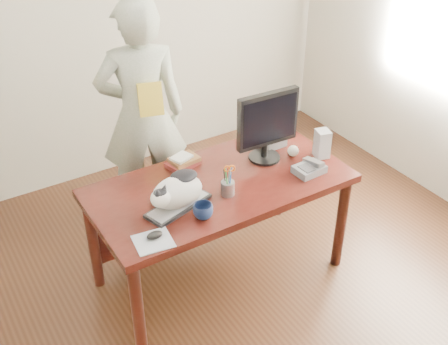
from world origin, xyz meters
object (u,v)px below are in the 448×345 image
at_px(baseball, 293,151).
at_px(calculator, 269,139).
at_px(desk, 213,196).
at_px(cat, 176,191).
at_px(speaker, 322,144).
at_px(person, 142,115).
at_px(phone, 310,168).
at_px(monitor, 267,123).
at_px(mouse, 155,235).
at_px(coffee_mug, 203,211).
at_px(pen_cup, 228,187).
at_px(keyboard, 178,205).
at_px(book_stack, 183,161).

bearing_deg(baseball, calculator, 99.48).
height_order(desk, cat, cat).
bearing_deg(speaker, person, 146.14).
relative_size(cat, phone, 1.99).
xyz_separation_m(monitor, person, (-0.50, 0.81, -0.16)).
bearing_deg(mouse, speaker, 15.51).
bearing_deg(phone, desk, 150.03).
distance_m(monitor, coffee_mug, 0.76).
distance_m(desk, pen_cup, 0.30).
bearing_deg(calculator, desk, -165.23).
height_order(monitor, speaker, monitor).
relative_size(calculator, person, 0.12).
height_order(keyboard, pen_cup, pen_cup).
relative_size(baseball, book_stack, 0.32).
height_order(mouse, person, person).
relative_size(keyboard, calculator, 2.03).
height_order(monitor, pen_cup, monitor).
xyz_separation_m(cat, phone, (0.89, -0.11, -0.09)).
height_order(cat, baseball, cat).
bearing_deg(cat, desk, 10.23).
height_order(desk, phone, phone).
relative_size(pen_cup, coffee_mug, 1.81).
height_order(keyboard, phone, phone).
xyz_separation_m(monitor, book_stack, (-0.49, 0.22, -0.24)).
bearing_deg(cat, monitor, -4.02).
distance_m(pen_cup, mouse, 0.56).
distance_m(phone, book_stack, 0.80).
distance_m(desk, cat, 0.47).
height_order(speaker, person, person).
bearing_deg(speaker, book_stack, 170.77).
xyz_separation_m(monitor, speaker, (0.33, -0.16, -0.17)).
bearing_deg(desk, baseball, -6.40).
xyz_separation_m(desk, pen_cup, (-0.03, -0.21, 0.20)).
bearing_deg(book_stack, speaker, -36.72).
height_order(cat, calculator, cat).
bearing_deg(keyboard, calculator, 3.93).
height_order(pen_cup, speaker, pen_cup).
xyz_separation_m(pen_cup, calculator, (0.56, 0.37, -0.03)).
height_order(pen_cup, person, person).
xyz_separation_m(cat, person, (0.24, 0.97, -0.01)).
bearing_deg(baseball, monitor, 163.46).
relative_size(coffee_mug, calculator, 0.54).
bearing_deg(calculator, book_stack, 173.89).
bearing_deg(desk, coffee_mug, -128.46).
relative_size(keyboard, coffee_mug, 3.80).
distance_m(phone, calculator, 0.44).
distance_m(baseball, calculator, 0.22).
distance_m(coffee_mug, book_stack, 0.56).
distance_m(mouse, speaker, 1.32).
bearing_deg(speaker, baseball, 161.70).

